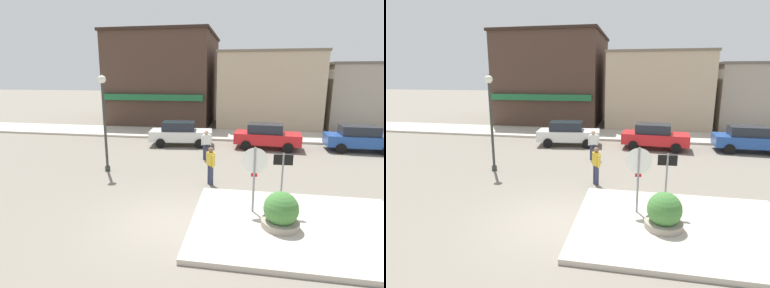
% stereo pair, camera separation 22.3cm
% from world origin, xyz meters
% --- Properties ---
extents(ground_plane, '(160.00, 160.00, 0.00)m').
position_xyz_m(ground_plane, '(0.00, 0.00, 0.00)').
color(ground_plane, gray).
extents(sidewalk_corner, '(6.40, 4.80, 0.15)m').
position_xyz_m(sidewalk_corner, '(3.87, 0.36, 0.07)').
color(sidewalk_corner, beige).
rests_on(sidewalk_corner, ground).
extents(kerb_far, '(80.00, 4.00, 0.15)m').
position_xyz_m(kerb_far, '(0.00, 14.25, 0.07)').
color(kerb_far, beige).
rests_on(kerb_far, ground).
extents(stop_sign, '(0.82, 0.08, 2.30)m').
position_xyz_m(stop_sign, '(2.51, 0.96, 1.52)').
color(stop_sign, gray).
rests_on(stop_sign, ground).
extents(one_way_sign, '(0.60, 0.06, 2.10)m').
position_xyz_m(one_way_sign, '(3.40, 1.15, 1.33)').
color(one_way_sign, gray).
rests_on(one_way_sign, ground).
extents(planter, '(1.10, 1.10, 1.23)m').
position_xyz_m(planter, '(3.28, 0.05, 0.56)').
color(planter, gray).
rests_on(planter, ground).
extents(lamp_post, '(0.36, 0.36, 4.54)m').
position_xyz_m(lamp_post, '(-4.24, 4.54, 2.96)').
color(lamp_post, '#333833').
rests_on(lamp_post, ground).
extents(parked_car_nearest, '(4.17, 2.23, 1.56)m').
position_xyz_m(parked_car_nearest, '(-1.96, 10.52, 0.81)').
color(parked_car_nearest, white).
rests_on(parked_car_nearest, ground).
extents(parked_car_second, '(4.14, 2.15, 1.56)m').
position_xyz_m(parked_car_second, '(3.54, 10.57, 0.81)').
color(parked_car_second, red).
rests_on(parked_car_second, ground).
extents(parked_car_third, '(4.08, 2.02, 1.56)m').
position_xyz_m(parked_car_third, '(9.01, 10.80, 0.81)').
color(parked_car_third, '#234C9E').
rests_on(parked_car_third, ground).
extents(pedestrian_crossing_near, '(0.38, 0.51, 1.61)m').
position_xyz_m(pedestrian_crossing_near, '(0.83, 3.57, 0.87)').
color(pedestrian_crossing_near, '#2D334C').
rests_on(pedestrian_crossing_near, ground).
extents(pedestrian_crossing_far, '(0.55, 0.33, 1.61)m').
position_xyz_m(pedestrian_crossing_far, '(0.15, 7.36, 0.87)').
color(pedestrian_crossing_far, '#2D334C').
rests_on(pedestrian_crossing_far, ground).
extents(building_corner_shop, '(9.48, 10.47, 8.37)m').
position_xyz_m(building_corner_shop, '(-5.63, 21.22, 4.19)').
color(building_corner_shop, '#473328').
rests_on(building_corner_shop, ground).
extents(building_storefront_left_near, '(8.59, 6.80, 6.47)m').
position_xyz_m(building_storefront_left_near, '(4.03, 19.63, 3.24)').
color(building_storefront_left_near, tan).
rests_on(building_storefront_left_near, ground).
extents(building_storefront_left_mid, '(8.38, 8.14, 5.53)m').
position_xyz_m(building_storefront_left_mid, '(12.94, 21.01, 2.77)').
color(building_storefront_left_mid, '#9E9384').
rests_on(building_storefront_left_mid, ground).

